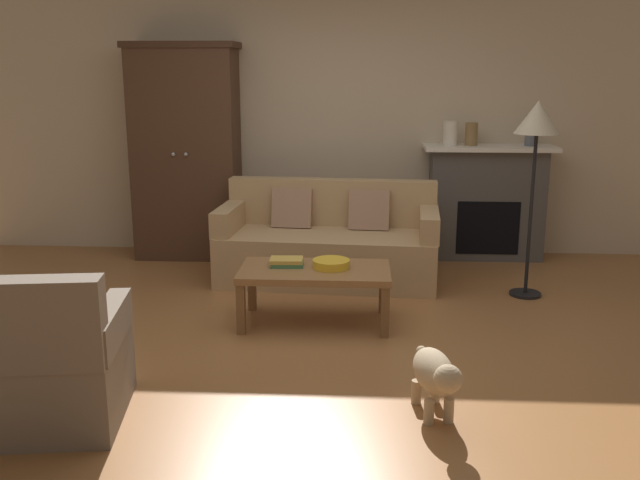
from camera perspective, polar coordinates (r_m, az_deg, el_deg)
The scene contains 14 objects.
ground_plane at distance 5.04m, azimuth -0.49°, elevation -7.93°, with size 9.60×9.60×0.00m, color #9E6638.
back_wall at distance 7.24m, azimuth 0.84°, elevation 10.08°, with size 7.20×0.10×2.80m, color beige.
fireplace at distance 7.20m, azimuth 13.17°, elevation 3.03°, with size 1.26×0.48×1.12m.
armoire at distance 7.15m, azimuth -10.65°, elevation 6.97°, with size 1.06×0.57×2.09m.
couch at distance 6.34m, azimuth 0.69°, elevation -0.35°, with size 1.97×0.99×0.86m.
coffee_table at distance 5.23m, azimuth -0.41°, elevation -2.87°, with size 1.10×0.60×0.42m.
fruit_bowl at distance 5.23m, azimuth 0.90°, elevation -1.91°, with size 0.27×0.27×0.06m, color gold.
book_stack at distance 5.28m, azimuth -2.67°, elevation -1.78°, with size 0.25×0.18×0.06m.
mantel_vase_cream at distance 7.03m, azimuth 10.41°, elevation 8.42°, with size 0.14×0.14×0.23m, color beige.
mantel_vase_bronze at distance 7.06m, azimuth 12.04°, elevation 8.30°, with size 0.12×0.12×0.22m, color olive.
mantel_vase_slate at distance 7.16m, azimuth 16.53°, elevation 8.37°, with size 0.10×0.10×0.28m, color #565B66.
armchair_near_left at distance 4.08m, azimuth -21.10°, elevation -9.51°, with size 0.87×0.87×0.88m.
floor_lamp at distance 5.94m, azimuth 16.99°, elevation 8.51°, with size 0.36×0.36×1.60m.
dog at distance 3.96m, azimuth 9.21°, elevation -10.55°, with size 0.28×0.56×0.39m.
Camera 1 is at (0.31, -4.67, 1.86)m, focal length 39.92 mm.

